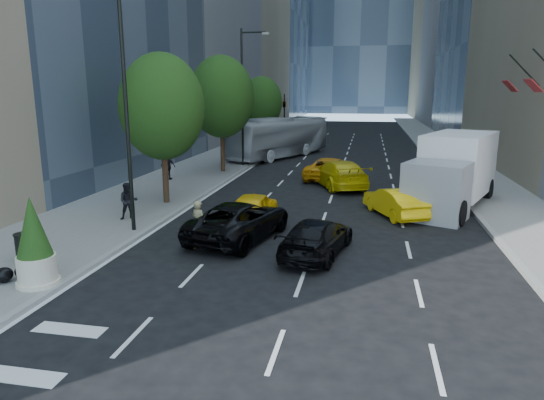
% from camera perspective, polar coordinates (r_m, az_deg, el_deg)
% --- Properties ---
extents(ground, '(160.00, 160.00, 0.00)m').
position_cam_1_polar(ground, '(15.22, -0.45, -9.54)').
color(ground, black).
rests_on(ground, ground).
extents(sidewalk_left, '(6.00, 120.00, 0.15)m').
position_cam_1_polar(sidewalk_left, '(45.72, -3.94, 5.61)').
color(sidewalk_left, slate).
rests_on(sidewalk_left, ground).
extents(sidewalk_right, '(4.00, 120.00, 0.15)m').
position_cam_1_polar(sidewalk_right, '(44.74, 20.36, 4.69)').
color(sidewalk_right, slate).
rests_on(sidewalk_right, ground).
extents(lamp_near, '(2.13, 0.22, 10.00)m').
position_cam_1_polar(lamp_near, '(20.01, -16.47, 12.37)').
color(lamp_near, black).
rests_on(lamp_near, sidewalk_left).
extents(lamp_far, '(2.13, 0.22, 10.00)m').
position_cam_1_polar(lamp_far, '(36.94, -3.26, 12.84)').
color(lamp_far, black).
rests_on(lamp_far, sidewalk_left).
extents(tree_near, '(4.20, 4.20, 7.46)m').
position_cam_1_polar(tree_near, '(24.92, -12.82, 10.62)').
color(tree_near, black).
rests_on(tree_near, sidewalk_left).
extents(tree_mid, '(4.50, 4.50, 7.99)m').
position_cam_1_polar(tree_mid, '(34.30, -5.98, 11.96)').
color(tree_mid, black).
rests_on(tree_mid, sidewalk_left).
extents(tree_far, '(3.90, 3.90, 6.92)m').
position_cam_1_polar(tree_far, '(46.89, -1.21, 11.40)').
color(tree_far, black).
rests_on(tree_far, sidewalk_left).
extents(traffic_signal, '(2.48, 0.53, 5.20)m').
position_cam_1_polar(traffic_signal, '(54.60, 1.46, 11.19)').
color(traffic_signal, black).
rests_on(traffic_signal, sidewalk_left).
extents(skateboarder, '(0.73, 0.62, 1.70)m').
position_cam_1_polar(skateboarder, '(18.27, -8.60, -3.02)').
color(skateboarder, olive).
rests_on(skateboarder, ground).
extents(black_sedan_lincoln, '(3.67, 5.84, 1.51)m').
position_cam_1_polar(black_sedan_lincoln, '(19.22, -3.82, -2.41)').
color(black_sedan_lincoln, black).
rests_on(black_sedan_lincoln, ground).
extents(black_sedan_mercedes, '(2.64, 4.78, 1.31)m').
position_cam_1_polar(black_sedan_mercedes, '(17.42, 5.28, -4.39)').
color(black_sedan_mercedes, black).
rests_on(black_sedan_mercedes, ground).
extents(taxi_a, '(1.67, 4.13, 1.41)m').
position_cam_1_polar(taxi_a, '(21.47, -2.18, -0.90)').
color(taxi_a, yellow).
rests_on(taxi_a, ground).
extents(taxi_b, '(3.01, 4.33, 1.35)m').
position_cam_1_polar(taxi_b, '(23.40, 14.23, -0.21)').
color(taxi_b, yellow).
rests_on(taxi_b, ground).
extents(taxi_c, '(3.43, 5.59, 1.45)m').
position_cam_1_polar(taxi_c, '(32.28, 6.90, 3.70)').
color(taxi_c, orange).
rests_on(taxi_c, ground).
extents(taxi_d, '(4.29, 6.14, 1.65)m').
position_cam_1_polar(taxi_d, '(29.75, 7.87, 3.09)').
color(taxi_d, '#D5BB0B').
rests_on(taxi_d, ground).
extents(city_bus, '(7.52, 12.53, 3.45)m').
position_cam_1_polar(city_bus, '(42.65, 0.82, 7.35)').
color(city_bus, silver).
rests_on(city_bus, ground).
extents(box_truck, '(5.47, 8.08, 3.65)m').
position_cam_1_polar(box_truck, '(25.76, 20.52, 3.22)').
color(box_truck, white).
rests_on(box_truck, ground).
extents(pedestrian_a, '(1.01, 0.93, 1.67)m').
position_cam_1_polar(pedestrian_a, '(22.35, -16.54, -0.14)').
color(pedestrian_a, black).
rests_on(pedestrian_a, sidewalk_left).
extents(pedestrian_b, '(1.07, 0.54, 1.74)m').
position_cam_1_polar(pedestrian_b, '(31.79, -12.14, 3.91)').
color(pedestrian_b, black).
rests_on(pedestrian_b, sidewalk_left).
extents(trash_can, '(0.60, 0.60, 0.89)m').
position_cam_1_polar(trash_can, '(18.45, -27.07, -4.99)').
color(trash_can, black).
rests_on(trash_can, sidewalk_left).
extents(planter_shrub, '(1.11, 1.11, 2.67)m').
position_cam_1_polar(planter_shrub, '(15.81, -26.19, -4.58)').
color(planter_shrub, beige).
rests_on(planter_shrub, sidewalk_left).
extents(garbage_bags, '(1.04, 1.00, 0.52)m').
position_cam_1_polar(garbage_bags, '(16.74, -27.81, -7.53)').
color(garbage_bags, black).
rests_on(garbage_bags, sidewalk_left).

